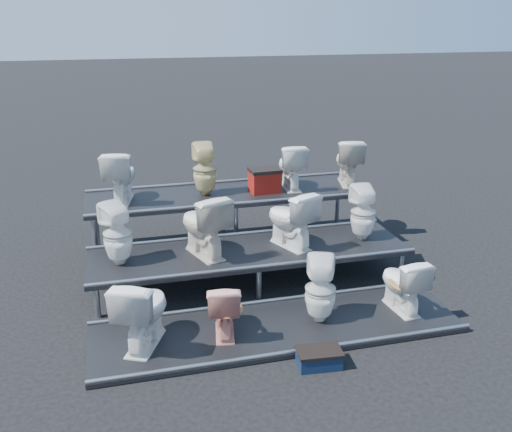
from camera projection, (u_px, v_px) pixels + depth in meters
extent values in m
plane|color=black|center=(250.00, 281.00, 7.70)|extent=(80.00, 80.00, 0.00)
cube|color=black|center=(277.00, 328.00, 6.51)|extent=(4.20, 1.20, 0.06)
cube|color=black|center=(250.00, 266.00, 7.62)|extent=(4.20, 1.20, 0.46)
cube|color=black|center=(229.00, 219.00, 8.74)|extent=(4.20, 1.20, 0.86)
imported|color=white|center=(143.00, 310.00, 6.01)|extent=(0.74, 0.91, 0.81)
imported|color=#E89B89|center=(224.00, 307.00, 6.24)|extent=(0.46, 0.68, 0.64)
imported|color=white|center=(320.00, 289.00, 6.49)|extent=(0.45, 0.46, 0.78)
imported|color=white|center=(402.00, 283.00, 6.75)|extent=(0.43, 0.70, 0.69)
imported|color=white|center=(117.00, 234.00, 7.01)|extent=(0.47, 0.48, 0.79)
imported|color=beige|center=(203.00, 225.00, 7.26)|extent=(0.70, 0.92, 0.83)
imported|color=white|center=(290.00, 219.00, 7.55)|extent=(0.69, 0.87, 0.78)
imported|color=white|center=(363.00, 213.00, 7.80)|extent=(0.36, 0.36, 0.76)
imported|color=white|center=(120.00, 176.00, 8.10)|extent=(0.57, 0.81, 0.75)
imported|color=#D0C286|center=(205.00, 169.00, 8.38)|extent=(0.35, 0.36, 0.78)
imported|color=white|center=(291.00, 166.00, 8.71)|extent=(0.45, 0.72, 0.70)
imported|color=beige|center=(348.00, 161.00, 8.93)|extent=(0.56, 0.79, 0.73)
cube|color=maroon|center=(265.00, 182.00, 8.60)|extent=(0.44, 0.36, 0.31)
cube|color=#0D1B32|center=(319.00, 359.00, 5.83)|extent=(0.46, 0.30, 0.16)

